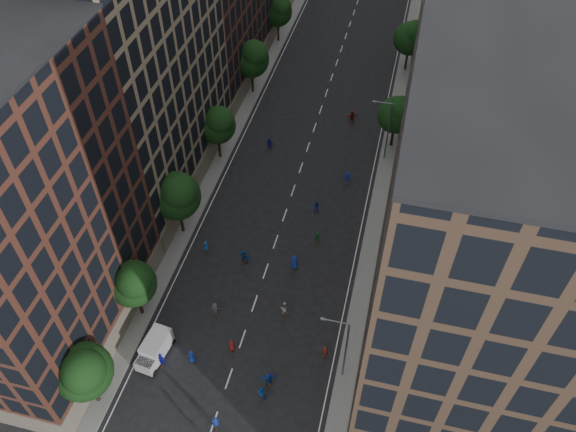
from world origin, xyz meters
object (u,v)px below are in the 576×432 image
Objects in this scene: streetlamp_near at (344,347)px; skater_1 at (216,422)px; cargo_van at (154,349)px; skater_0 at (192,357)px; skater_2 at (262,393)px; streetlamp_far at (387,128)px.

streetlamp_near is 13.37m from skater_1.
cargo_van is 2.81× the size of skater_0.
streetlamp_near is at bearing -129.64° from skater_2.
cargo_van is (-18.16, -2.33, -3.92)m from streetlamp_near.
streetlamp_far reaches higher than skater_1.
skater_1 is 1.06× the size of skater_2.
streetlamp_near is 15.18m from skater_0.
streetlamp_near is 1.00× the size of streetlamp_far.
cargo_van is 9.81m from skater_1.
skater_2 is (3.26, 3.73, -0.05)m from skater_1.
skater_1 is (-10.01, -7.78, -4.26)m from streetlamp_near.
streetlamp_near reaches higher than cargo_van.
cargo_van is at bearing -7.79° from skater_0.
streetlamp_far is at bearing -124.35° from skater_0.
skater_1 is at bearing 68.20° from skater_2.
streetlamp_near is 18.72m from cargo_van.
skater_2 is at bearing -149.02° from streetlamp_near.
skater_2 is at bearing 153.32° from skater_0.
streetlamp_near is 4.96× the size of skater_1.
streetlamp_far reaches higher than cargo_van.
skater_0 is (3.75, 0.28, -0.42)m from cargo_van.
skater_0 is at bearing -171.90° from streetlamp_near.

